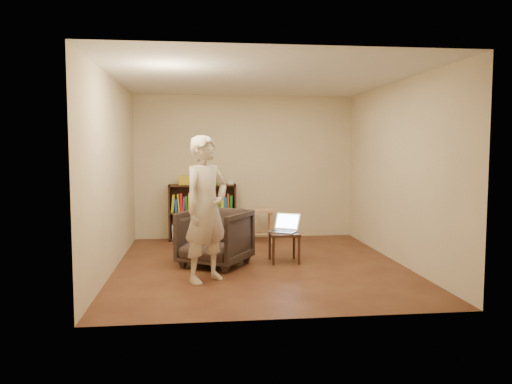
{
  "coord_description": "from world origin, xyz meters",
  "views": [
    {
      "loc": [
        -0.85,
        -6.88,
        1.64
      ],
      "look_at": [
        -0.01,
        0.35,
        1.01
      ],
      "focal_mm": 35.0,
      "sensor_mm": 36.0,
      "label": 1
    }
  ],
  "objects": [
    {
      "name": "side_table",
      "position": [
        0.37,
        0.15,
        0.36
      ],
      "size": [
        0.42,
        0.42,
        0.43
      ],
      "color": "black",
      "rests_on": "floor"
    },
    {
      "name": "wall_left",
      "position": [
        -2.0,
        0.0,
        1.3
      ],
      "size": [
        0.0,
        4.5,
        4.5
      ],
      "primitive_type": "plane",
      "rotation": [
        1.57,
        0.0,
        1.57
      ],
      "color": "beige",
      "rests_on": "floor"
    },
    {
      "name": "person",
      "position": [
        -0.76,
        -0.77,
        0.9
      ],
      "size": [
        0.78,
        0.76,
        1.8
      ],
      "primitive_type": "imported",
      "rotation": [
        0.0,
        0.0,
        0.72
      ],
      "color": "beige",
      "rests_on": "floor"
    },
    {
      "name": "box_yellow",
      "position": [
        -1.1,
        2.07,
        1.08
      ],
      "size": [
        0.2,
        0.15,
        0.16
      ],
      "primitive_type": "cube",
      "rotation": [
        0.0,
        0.0,
        -0.01
      ],
      "color": "gold",
      "rests_on": "bookshelf"
    },
    {
      "name": "armchair",
      "position": [
        -0.63,
        0.05,
        0.4
      ],
      "size": [
        1.17,
        1.18,
        0.79
      ],
      "primitive_type": "imported",
      "rotation": [
        0.0,
        0.0,
        -0.54
      ],
      "color": "#312621",
      "rests_on": "floor"
    },
    {
      "name": "laptop",
      "position": [
        0.39,
        0.24,
        0.49
      ],
      "size": [
        0.52,
        0.52,
        0.25
      ],
      "rotation": [
        0.0,
        0.0,
        -0.53
      ],
      "color": "#ACABB0",
      "rests_on": "side_table"
    },
    {
      "name": "red_cloth",
      "position": [
        -0.84,
        2.08,
        1.06
      ],
      "size": [
        0.38,
        0.32,
        0.11
      ],
      "primitive_type": "cube",
      "rotation": [
        0.0,
        0.0,
        0.24
      ],
      "color": "maroon",
      "rests_on": "bookshelf"
    },
    {
      "name": "box_white",
      "position": [
        -0.26,
        2.09,
        1.04
      ],
      "size": [
        0.11,
        0.11,
        0.07
      ],
      "primitive_type": "cube",
      "rotation": [
        0.0,
        0.0,
        -0.13
      ],
      "color": "beige",
      "rests_on": "bookshelf"
    },
    {
      "name": "stool",
      "position": [
        0.25,
        1.76,
        0.46
      ],
      "size": [
        0.4,
        0.4,
        0.57
      ],
      "color": "#A67C51",
      "rests_on": "floor"
    },
    {
      "name": "wall_back",
      "position": [
        0.0,
        2.25,
        1.3
      ],
      "size": [
        4.0,
        0.0,
        4.0
      ],
      "primitive_type": "plane",
      "rotation": [
        1.57,
        0.0,
        0.0
      ],
      "color": "beige",
      "rests_on": "floor"
    },
    {
      "name": "wall_right",
      "position": [
        2.0,
        0.0,
        1.3
      ],
      "size": [
        0.0,
        4.5,
        4.5
      ],
      "primitive_type": "plane",
      "rotation": [
        1.57,
        0.0,
        -1.57
      ],
      "color": "beige",
      "rests_on": "floor"
    },
    {
      "name": "bookshelf",
      "position": [
        -0.78,
        2.09,
        0.44
      ],
      "size": [
        1.2,
        0.3,
        1.0
      ],
      "color": "black",
      "rests_on": "floor"
    },
    {
      "name": "box_green",
      "position": [
        -0.53,
        2.07,
        1.07
      ],
      "size": [
        0.17,
        0.17,
        0.14
      ],
      "primitive_type": "cube",
      "rotation": [
        0.0,
        0.0,
        0.16
      ],
      "color": "#1C6A20",
      "rests_on": "bookshelf"
    },
    {
      "name": "floor",
      "position": [
        0.0,
        0.0,
        0.0
      ],
      "size": [
        4.5,
        4.5,
        0.0
      ],
      "primitive_type": "plane",
      "color": "#401D14",
      "rests_on": "ground"
    },
    {
      "name": "ceiling",
      "position": [
        0.0,
        0.0,
        2.6
      ],
      "size": [
        4.5,
        4.5,
        0.0
      ],
      "primitive_type": "plane",
      "color": "silver",
      "rests_on": "wall_back"
    }
  ]
}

